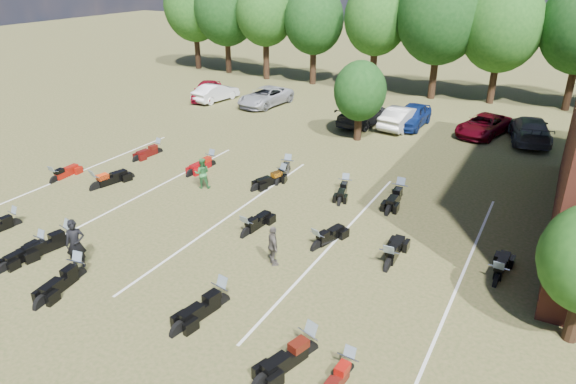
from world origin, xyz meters
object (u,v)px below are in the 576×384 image
Objects in this scene: person_grey at (273,246)px; motorcycle_3 at (79,277)px; person_green at (202,173)px; motorcycle_0 at (68,243)px; person_black at (76,244)px; car_4 at (412,116)px; motorcycle_7 at (55,182)px; motorcycle_14 at (158,153)px; car_0 at (207,90)px.

person_grey is 7.01m from motorcycle_3.
person_green is at bearing 10.56° from person_grey.
motorcycle_3 is at bearing 80.12° from person_grey.
person_green is 7.21m from motorcycle_0.
person_black is at bearing 74.19° from person_grey.
car_4 reaches higher than motorcycle_3.
person_grey is 0.72× the size of motorcycle_7.
car_4 reaches higher than motorcycle_14.
motorcycle_0 reaches higher than motorcycle_14.
car_0 is at bearing 124.22° from motorcycle_0.
car_4 is 16.31m from person_green.
person_green reaches higher than car_4.
person_black is at bearing 143.36° from motorcycle_7.
person_grey is at bearing 113.68° from person_green.
person_black reaches higher than person_grey.
person_green is 0.62× the size of motorcycle_0.
person_grey is at bearing -25.22° from motorcycle_14.
motorcycle_3 reaches higher than motorcycle_14.
car_4 is 1.77× the size of motorcycle_0.
car_0 is 2.31× the size of person_black.
person_green reaches higher than motorcycle_3.
person_grey is at bearing -14.42° from person_black.
motorcycle_0 is 10.65m from motorcycle_14.
motorcycle_0 is at bearing -107.41° from car_4.
car_0 is 25.83m from motorcycle_3.
person_grey is 13.81m from motorcycle_7.
car_0 is 1.80× the size of motorcycle_3.
motorcycle_14 is (1.66, 5.84, 0.00)m from motorcycle_7.
motorcycle_3 is (2.32, -1.48, 0.00)m from motorcycle_0.
car_0 is 2.81× the size of person_green.
motorcycle_3 is at bearing 142.57° from motorcycle_7.
person_grey is at bearing -87.27° from car_4.
motorcycle_7 is (3.56, -17.58, -0.74)m from car_0.
person_black reaches higher than motorcycle_14.
motorcycle_3 is (-5.13, -23.64, -0.76)m from car_4.
person_black is 0.75× the size of motorcycle_0.
car_0 is 23.51m from motorcycle_0.
person_grey is 0.65× the size of motorcycle_3.
person_green is 7.98m from person_grey.
motorcycle_7 is 6.07m from motorcycle_14.
motorcycle_14 is (-11.52, -12.32, -0.76)m from car_4.
person_grey is at bearing 27.23° from motorcycle_3.
person_grey is 0.62× the size of motorcycle_0.
person_black reaches higher than car_0.
person_black is 1.21m from motorcycle_3.
person_black is at bearing -85.69° from car_0.
person_grey is (6.62, -4.45, 0.01)m from person_green.
person_grey reaches higher than motorcycle_0.
person_black is at bearing -55.73° from motorcycle_14.
person_black is (-5.68, -23.12, 0.19)m from car_4.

